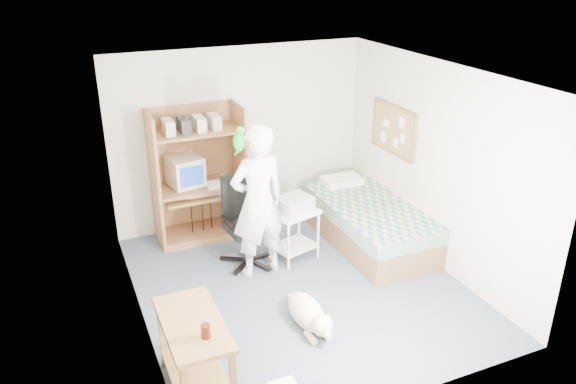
% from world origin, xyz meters
% --- Properties ---
extents(floor, '(4.00, 4.00, 0.00)m').
position_xyz_m(floor, '(0.00, 0.00, 0.00)').
color(floor, '#45505E').
rests_on(floor, ground).
extents(wall_back, '(3.60, 0.02, 2.50)m').
position_xyz_m(wall_back, '(0.00, 2.00, 1.25)').
color(wall_back, beige).
rests_on(wall_back, floor).
extents(wall_right, '(0.02, 4.00, 2.50)m').
position_xyz_m(wall_right, '(1.80, 0.00, 1.25)').
color(wall_right, beige).
rests_on(wall_right, floor).
extents(wall_left, '(0.02, 4.00, 2.50)m').
position_xyz_m(wall_left, '(-1.80, 0.00, 1.25)').
color(wall_left, beige).
rests_on(wall_left, floor).
extents(ceiling, '(3.60, 4.00, 0.02)m').
position_xyz_m(ceiling, '(0.00, 0.00, 2.50)').
color(ceiling, white).
rests_on(ceiling, wall_back).
extents(computer_hutch, '(1.20, 0.63, 1.80)m').
position_xyz_m(computer_hutch, '(-0.70, 1.74, 0.82)').
color(computer_hutch, brown).
rests_on(computer_hutch, floor).
extents(bed, '(1.02, 2.02, 0.66)m').
position_xyz_m(bed, '(1.30, 0.62, 0.29)').
color(bed, brown).
rests_on(bed, floor).
extents(side_desk, '(0.50, 1.00, 0.75)m').
position_xyz_m(side_desk, '(-1.55, -1.20, 0.49)').
color(side_desk, brown).
rests_on(side_desk, floor).
extents(corkboard, '(0.04, 0.94, 0.66)m').
position_xyz_m(corkboard, '(1.77, 0.90, 1.45)').
color(corkboard, '#9B7045').
rests_on(corkboard, wall_right).
extents(office_chair, '(0.64, 0.64, 1.13)m').
position_xyz_m(office_chair, '(-0.37, 0.80, 0.40)').
color(office_chair, black).
rests_on(office_chair, floor).
extents(person, '(0.73, 0.52, 1.88)m').
position_xyz_m(person, '(-0.32, 0.49, 0.94)').
color(person, white).
rests_on(person, floor).
extents(parrot, '(0.14, 0.24, 0.38)m').
position_xyz_m(parrot, '(-0.51, 0.50, 1.72)').
color(parrot, '#138615').
rests_on(parrot, person).
extents(dog, '(0.31, 0.97, 0.36)m').
position_xyz_m(dog, '(-0.23, -0.74, 0.16)').
color(dog, beige).
rests_on(dog, floor).
extents(printer_cart, '(0.65, 0.58, 0.66)m').
position_xyz_m(printer_cart, '(0.22, 0.64, 0.44)').
color(printer_cart, white).
rests_on(printer_cart, floor).
extents(printer, '(0.49, 0.42, 0.18)m').
position_xyz_m(printer, '(0.22, 0.64, 0.75)').
color(printer, '#AEAEA9').
rests_on(printer, printer_cart).
extents(crt_monitor, '(0.48, 0.49, 0.39)m').
position_xyz_m(crt_monitor, '(-0.87, 1.75, 0.96)').
color(crt_monitor, beige).
rests_on(crt_monitor, computer_hutch).
extents(keyboard, '(0.47, 0.21, 0.03)m').
position_xyz_m(keyboard, '(-0.69, 1.58, 0.67)').
color(keyboard, beige).
rests_on(keyboard, computer_hutch).
extents(pencil_cup, '(0.08, 0.08, 0.12)m').
position_xyz_m(pencil_cup, '(-0.39, 1.65, 0.82)').
color(pencil_cup, gold).
rests_on(pencil_cup, computer_hutch).
extents(drink_glass, '(0.08, 0.08, 0.12)m').
position_xyz_m(drink_glass, '(-1.50, -1.45, 0.81)').
color(drink_glass, '#3E130A').
rests_on(drink_glass, side_desk).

